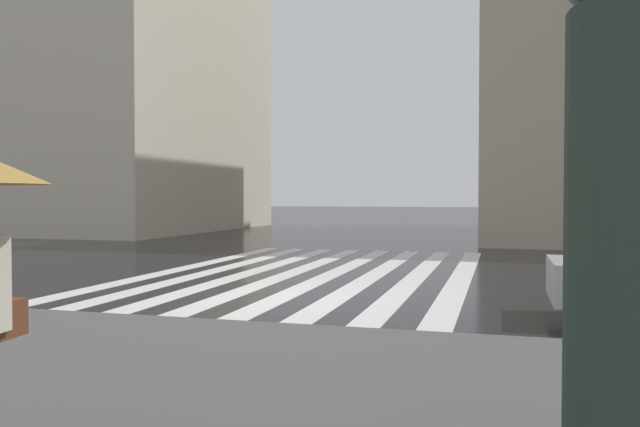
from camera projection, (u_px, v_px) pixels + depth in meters
ground_plane at (278, 297)px, 11.81m from camera, size 220.00×220.00×0.00m
zebra_crossing at (316, 272)px, 15.77m from camera, size 13.00×7.50×0.01m
haussmann_block_mid at (27, 33)px, 37.70m from camera, size 16.41×24.46×23.54m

